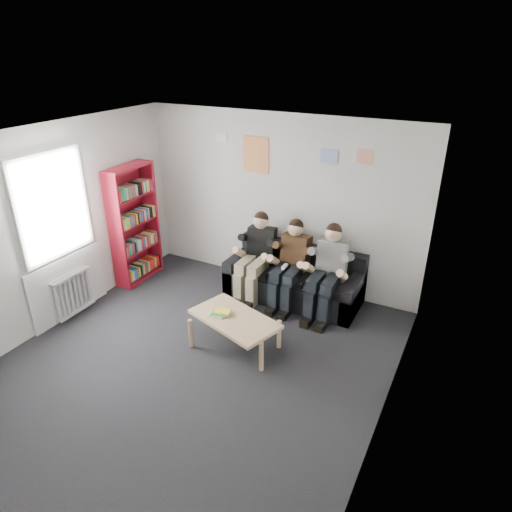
{
  "coord_description": "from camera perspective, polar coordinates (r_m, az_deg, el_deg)",
  "views": [
    {
      "loc": [
        2.76,
        -3.6,
        3.63
      ],
      "look_at": [
        0.22,
        1.3,
        1.0
      ],
      "focal_mm": 32.0,
      "sensor_mm": 36.0,
      "label": 1
    }
  ],
  "objects": [
    {
      "name": "bookshelf",
      "position": [
        7.54,
        -14.93,
        3.82
      ],
      "size": [
        0.29,
        0.86,
        1.91
      ],
      "rotation": [
        0.0,
        0.0,
        0.04
      ],
      "color": "maroon",
      "rests_on": "ground"
    },
    {
      "name": "room_shell",
      "position": [
        5.07,
        -8.98,
        -1.51
      ],
      "size": [
        5.0,
        5.0,
        5.0
      ],
      "color": "black",
      "rests_on": "ground"
    },
    {
      "name": "sofa",
      "position": [
        7.01,
        4.81,
        -3.11
      ],
      "size": [
        2.03,
        0.83,
        0.79
      ],
      "color": "black",
      "rests_on": "ground"
    },
    {
      "name": "radiator",
      "position": [
        7.02,
        -21.88,
        -4.36
      ],
      "size": [
        0.1,
        0.64,
        0.6
      ],
      "color": "silver",
      "rests_on": "ground"
    },
    {
      "name": "window",
      "position": [
        6.78,
        -23.21,
        0.79
      ],
      "size": [
        0.05,
        1.3,
        2.36
      ],
      "color": "white",
      "rests_on": "room_shell"
    },
    {
      "name": "game_cases",
      "position": [
        5.87,
        -4.58,
        -7.09
      ],
      "size": [
        0.24,
        0.21,
        0.05
      ],
      "rotation": [
        0.0,
        0.0,
        0.09
      ],
      "color": "silver",
      "rests_on": "coffee_table"
    },
    {
      "name": "person_middle",
      "position": [
        6.69,
        4.27,
        -1.15
      ],
      "size": [
        0.41,
        0.87,
        1.3
      ],
      "rotation": [
        0.0,
        0.0,
        -0.05
      ],
      "color": "#442A16",
      "rests_on": "sofa"
    },
    {
      "name": "poster_pink",
      "position": [
        6.43,
        13.45,
        11.99
      ],
      "size": [
        0.22,
        0.01,
        0.18
      ],
      "primitive_type": "cube",
      "color": "#C53D91",
      "rests_on": "room_shell"
    },
    {
      "name": "poster_sign",
      "position": [
        7.29,
        -4.34,
        14.52
      ],
      "size": [
        0.2,
        0.01,
        0.14
      ],
      "primitive_type": "cube",
      "color": "white",
      "rests_on": "room_shell"
    },
    {
      "name": "person_left",
      "position": [
        6.9,
        -0.05,
        -0.13
      ],
      "size": [
        0.42,
        0.89,
        1.31
      ],
      "rotation": [
        0.0,
        0.0,
        0.17
      ],
      "color": "black",
      "rests_on": "sofa"
    },
    {
      "name": "coffee_table",
      "position": [
        5.84,
        -2.69,
        -8.13
      ],
      "size": [
        1.13,
        0.62,
        0.45
      ],
      "rotation": [
        0.0,
        0.0,
        -0.31
      ],
      "color": "tan",
      "rests_on": "ground"
    },
    {
      "name": "poster_large",
      "position": [
        7.04,
        -0.01,
        12.54
      ],
      "size": [
        0.42,
        0.01,
        0.55
      ],
      "primitive_type": "cube",
      "color": "#F1C255",
      "rests_on": "room_shell"
    },
    {
      "name": "person_right",
      "position": [
        6.51,
        8.84,
        -2.07
      ],
      "size": [
        0.43,
        0.91,
        1.33
      ],
      "rotation": [
        0.0,
        0.0,
        0.13
      ],
      "color": "white",
      "rests_on": "sofa"
    },
    {
      "name": "poster_blue",
      "position": [
        6.58,
        9.13,
        12.2
      ],
      "size": [
        0.25,
        0.01,
        0.2
      ],
      "primitive_type": "cube",
      "color": "blue",
      "rests_on": "room_shell"
    }
  ]
}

